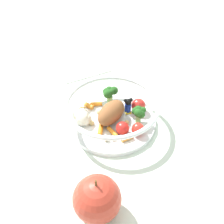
# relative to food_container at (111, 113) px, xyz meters

# --- Properties ---
(ground_plane) EXTENTS (2.40, 2.40, 0.00)m
(ground_plane) POSITION_rel_food_container_xyz_m (-0.01, -0.01, -0.03)
(ground_plane) COLOR silver
(food_container) EXTENTS (0.21, 0.21, 0.06)m
(food_container) POSITION_rel_food_container_xyz_m (0.00, 0.00, 0.00)
(food_container) COLOR white
(food_container) RESTS_ON ground_plane
(loose_apple) EXTENTS (0.08, 0.08, 0.09)m
(loose_apple) POSITION_rel_food_container_xyz_m (0.13, -0.17, 0.01)
(loose_apple) COLOR #BC3828
(loose_apple) RESTS_ON ground_plane
(folded_napkin) EXTENTS (0.17, 0.18, 0.01)m
(folded_napkin) POSITION_rel_food_container_xyz_m (-0.23, 0.12, -0.03)
(folded_napkin) COLOR white
(folded_napkin) RESTS_ON ground_plane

